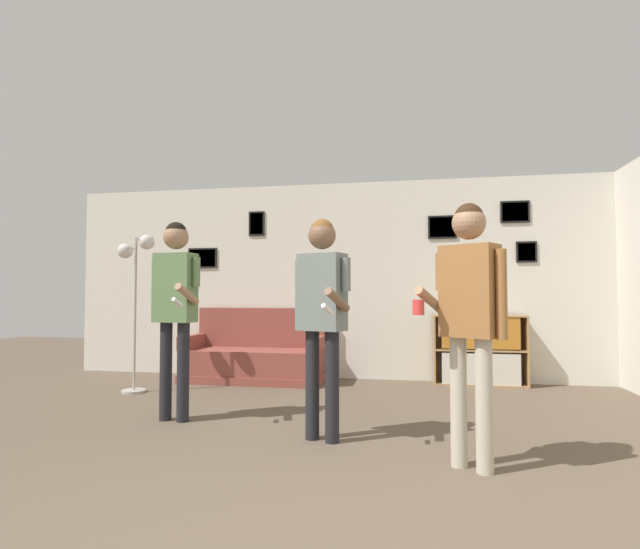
{
  "coord_description": "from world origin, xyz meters",
  "views": [
    {
      "loc": [
        0.61,
        -2.03,
        1.14
      ],
      "look_at": [
        -0.22,
        2.4,
        1.33
      ],
      "focal_mm": 28.0,
      "sensor_mm": 36.0,
      "label": 1
    }
  ],
  "objects_px": {
    "person_player_foreground_left": "(175,296)",
    "person_player_foreground_center": "(322,302)",
    "couch": "(255,357)",
    "person_watcher_holding_cup": "(470,303)",
    "floor_lamp": "(136,275)",
    "bookshelf": "(479,350)"
  },
  "relations": [
    {
      "from": "couch",
      "to": "person_watcher_holding_cup",
      "type": "relative_size",
      "value": 1.06
    },
    {
      "from": "person_player_foreground_center",
      "to": "person_watcher_holding_cup",
      "type": "bearing_deg",
      "value": -22.99
    },
    {
      "from": "floor_lamp",
      "to": "person_player_foreground_left",
      "type": "height_order",
      "value": "floor_lamp"
    },
    {
      "from": "couch",
      "to": "person_player_foreground_center",
      "type": "relative_size",
      "value": 1.06
    },
    {
      "from": "person_player_foreground_left",
      "to": "person_player_foreground_center",
      "type": "relative_size",
      "value": 1.04
    },
    {
      "from": "floor_lamp",
      "to": "person_watcher_holding_cup",
      "type": "xyz_separation_m",
      "value": [
        3.6,
        -1.96,
        -0.29
      ]
    },
    {
      "from": "bookshelf",
      "to": "person_player_foreground_center",
      "type": "relative_size",
      "value": 0.66
    },
    {
      "from": "bookshelf",
      "to": "person_watcher_holding_cup",
      "type": "height_order",
      "value": "person_watcher_holding_cup"
    },
    {
      "from": "person_player_foreground_center",
      "to": "person_watcher_holding_cup",
      "type": "height_order",
      "value": "person_watcher_holding_cup"
    },
    {
      "from": "person_player_foreground_left",
      "to": "person_player_foreground_center",
      "type": "bearing_deg",
      "value": -14.17
    },
    {
      "from": "floor_lamp",
      "to": "person_player_foreground_left",
      "type": "relative_size",
      "value": 1.02
    },
    {
      "from": "couch",
      "to": "person_watcher_holding_cup",
      "type": "distance_m",
      "value": 3.97
    },
    {
      "from": "bookshelf",
      "to": "person_watcher_holding_cup",
      "type": "distance_m",
      "value": 3.3
    },
    {
      "from": "bookshelf",
      "to": "floor_lamp",
      "type": "relative_size",
      "value": 0.62
    },
    {
      "from": "bookshelf",
      "to": "person_player_foreground_left",
      "type": "xyz_separation_m",
      "value": [
        -2.97,
        -2.39,
        0.69
      ]
    },
    {
      "from": "bookshelf",
      "to": "person_player_foreground_left",
      "type": "distance_m",
      "value": 3.87
    },
    {
      "from": "bookshelf",
      "to": "couch",
      "type": "bearing_deg",
      "value": -176.29
    },
    {
      "from": "bookshelf",
      "to": "person_player_foreground_left",
      "type": "relative_size",
      "value": 0.63
    },
    {
      "from": "couch",
      "to": "floor_lamp",
      "type": "xyz_separation_m",
      "value": [
        -1.14,
        -1.06,
        1.07
      ]
    },
    {
      "from": "person_watcher_holding_cup",
      "to": "person_player_foreground_left",
      "type": "bearing_deg",
      "value": 161.93
    },
    {
      "from": "person_watcher_holding_cup",
      "to": "person_player_foreground_center",
      "type": "bearing_deg",
      "value": 157.01
    },
    {
      "from": "person_player_foreground_left",
      "to": "person_watcher_holding_cup",
      "type": "bearing_deg",
      "value": -18.07
    }
  ]
}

